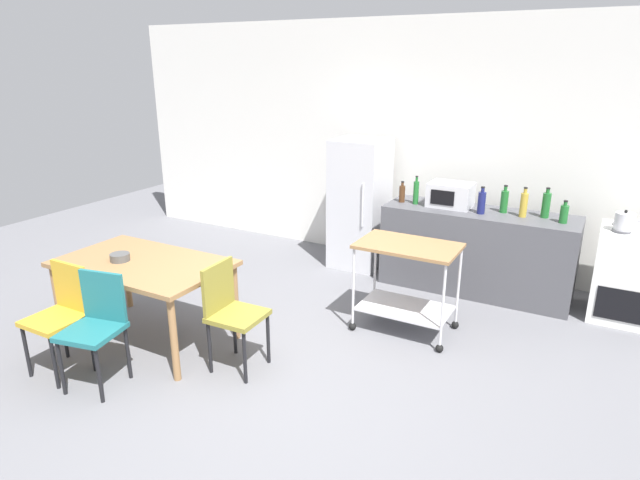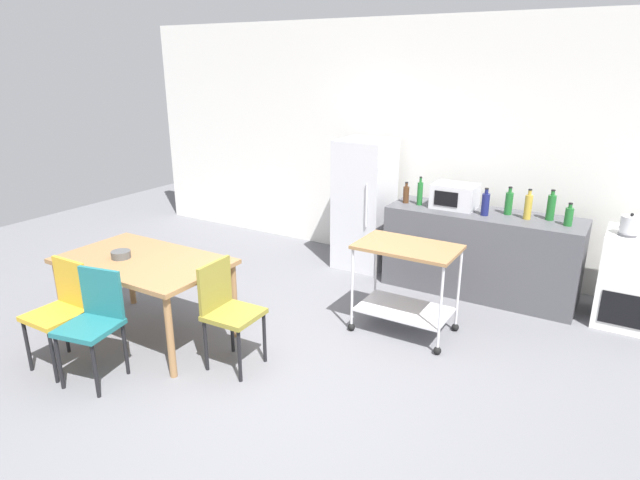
# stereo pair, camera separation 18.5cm
# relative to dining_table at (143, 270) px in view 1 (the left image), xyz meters

# --- Properties ---
(ground_plane) EXTENTS (12.00, 12.00, 0.00)m
(ground_plane) POSITION_rel_dining_table_xyz_m (1.42, -0.06, -0.67)
(ground_plane) COLOR slate
(back_wall) EXTENTS (8.40, 0.12, 2.90)m
(back_wall) POSITION_rel_dining_table_xyz_m (1.42, 3.14, 0.78)
(back_wall) COLOR silver
(back_wall) RESTS_ON ground_plane
(kitchen_counter) EXTENTS (2.00, 0.64, 0.90)m
(kitchen_counter) POSITION_rel_dining_table_xyz_m (2.32, 2.54, -0.22)
(kitchen_counter) COLOR #4C4C51
(kitchen_counter) RESTS_ON ground_plane
(dining_table) EXTENTS (1.50, 0.90, 0.75)m
(dining_table) POSITION_rel_dining_table_xyz_m (0.00, 0.00, 0.00)
(dining_table) COLOR olive
(dining_table) RESTS_ON ground_plane
(chair_teal) EXTENTS (0.47, 0.47, 0.89)m
(chair_teal) POSITION_rel_dining_table_xyz_m (0.20, -0.69, -0.15)
(chair_teal) COLOR #1E666B
(chair_teal) RESTS_ON ground_plane
(chair_olive) EXTENTS (0.41, 0.41, 0.89)m
(chair_olive) POSITION_rel_dining_table_xyz_m (0.96, -0.00, -0.15)
(chair_olive) COLOR olive
(chair_olive) RESTS_ON ground_plane
(chair_mustard) EXTENTS (0.40, 0.40, 0.89)m
(chair_mustard) POSITION_rel_dining_table_xyz_m (-0.21, -0.69, -0.15)
(chair_mustard) COLOR gold
(chair_mustard) RESTS_ON ground_plane
(stove_oven) EXTENTS (0.60, 0.61, 0.92)m
(stove_oven) POSITION_rel_dining_table_xyz_m (3.77, 2.55, -0.22)
(stove_oven) COLOR white
(stove_oven) RESTS_ON ground_plane
(refrigerator) EXTENTS (0.60, 0.63, 1.55)m
(refrigerator) POSITION_rel_dining_table_xyz_m (0.87, 2.64, 0.10)
(refrigerator) COLOR silver
(refrigerator) RESTS_ON ground_plane
(kitchen_cart) EXTENTS (0.91, 0.57, 0.85)m
(kitchen_cart) POSITION_rel_dining_table_xyz_m (1.97, 1.28, -0.10)
(kitchen_cart) COLOR olive
(kitchen_cart) RESTS_ON ground_plane
(bottle_wine) EXTENTS (0.07, 0.07, 0.24)m
(bottle_wine) POSITION_rel_dining_table_xyz_m (1.45, 2.50, 0.33)
(bottle_wine) COLOR #4C2D19
(bottle_wine) RESTS_ON kitchen_counter
(bottle_vinegar) EXTENTS (0.06, 0.06, 0.32)m
(bottle_vinegar) POSITION_rel_dining_table_xyz_m (1.61, 2.50, 0.36)
(bottle_vinegar) COLOR #1E6628
(bottle_vinegar) RESTS_ON kitchen_counter
(microwave) EXTENTS (0.46, 0.35, 0.26)m
(microwave) POSITION_rel_dining_table_xyz_m (1.98, 2.58, 0.36)
(microwave) COLOR silver
(microwave) RESTS_ON kitchen_counter
(bottle_olive_oil) EXTENTS (0.08, 0.08, 0.29)m
(bottle_olive_oil) POSITION_rel_dining_table_xyz_m (2.34, 2.45, 0.35)
(bottle_olive_oil) COLOR navy
(bottle_olive_oil) RESTS_ON kitchen_counter
(bottle_hot_sauce) EXTENTS (0.08, 0.08, 0.29)m
(bottle_hot_sauce) POSITION_rel_dining_table_xyz_m (2.54, 2.61, 0.35)
(bottle_hot_sauce) COLOR #1E6628
(bottle_hot_sauce) RESTS_ON kitchen_counter
(bottle_sparkling_water) EXTENTS (0.07, 0.07, 0.31)m
(bottle_sparkling_water) POSITION_rel_dining_table_xyz_m (2.74, 2.53, 0.36)
(bottle_sparkling_water) COLOR gold
(bottle_sparkling_water) RESTS_ON kitchen_counter
(bottle_sesame_oil) EXTENTS (0.08, 0.08, 0.31)m
(bottle_sesame_oil) POSITION_rel_dining_table_xyz_m (2.94, 2.61, 0.36)
(bottle_sesame_oil) COLOR #1E6628
(bottle_sesame_oil) RESTS_ON kitchen_counter
(bottle_soy_sauce) EXTENTS (0.08, 0.08, 0.23)m
(bottle_soy_sauce) POSITION_rel_dining_table_xyz_m (3.13, 2.49, 0.32)
(bottle_soy_sauce) COLOR #1E6628
(bottle_soy_sauce) RESTS_ON kitchen_counter
(fruit_bowl) EXTENTS (0.17, 0.17, 0.07)m
(fruit_bowl) POSITION_rel_dining_table_xyz_m (-0.18, -0.08, 0.11)
(fruit_bowl) COLOR #4C4C4C
(fruit_bowl) RESTS_ON dining_table
(kettle) EXTENTS (0.24, 0.17, 0.19)m
(kettle) POSITION_rel_dining_table_xyz_m (3.65, 2.46, 0.33)
(kettle) COLOR silver
(kettle) RESTS_ON stove_oven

